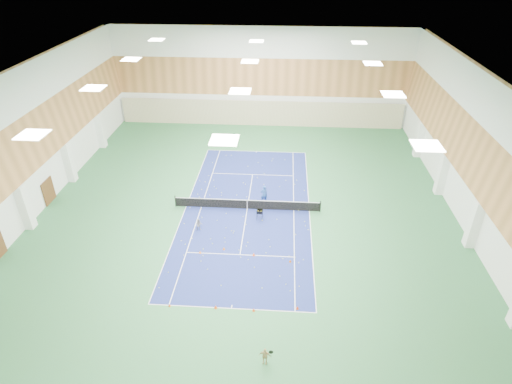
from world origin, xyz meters
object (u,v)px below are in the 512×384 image
at_px(child_court, 199,225).
at_px(child_apron, 265,356).
at_px(tennis_net, 247,204).
at_px(coach, 264,194).
at_px(ball_cart, 260,214).

height_order(child_court, child_apron, child_apron).
bearing_deg(tennis_net, child_court, -136.72).
xyz_separation_m(coach, ball_cart, (-0.21, -2.66, -0.41)).
height_order(coach, child_court, coach).
bearing_deg(child_court, coach, 28.83).
distance_m(child_apron, ball_cart, 14.41).
distance_m(tennis_net, child_court, 5.01).
xyz_separation_m(child_court, ball_cart, (4.85, 1.97, -0.08)).
xyz_separation_m(coach, child_apron, (0.94, -17.02, -0.30)).
bearing_deg(child_apron, child_court, 120.91).
bearing_deg(child_apron, tennis_net, 103.54).
relative_size(tennis_net, ball_cart, 13.92).
bearing_deg(ball_cart, child_court, -153.53).
bearing_deg(child_court, ball_cart, 8.47).
bearing_deg(coach, tennis_net, 20.31).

